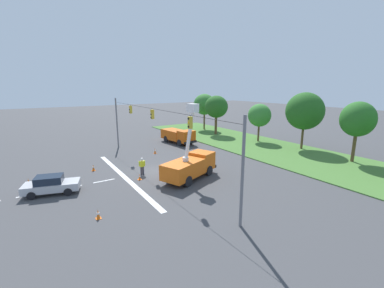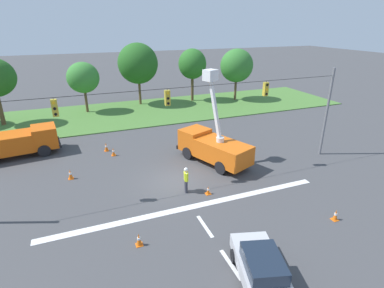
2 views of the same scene
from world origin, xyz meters
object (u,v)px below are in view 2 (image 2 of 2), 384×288
object	(u,v)px
tree_east_end	(237,66)
traffic_cone_mid_left	(106,147)
tree_centre	(83,78)
traffic_cone_near_bucket	(113,152)
road_worker	(186,178)
utility_truck_bucket_lift	(213,145)
traffic_cone_foreground_right	(70,174)
tree_east	(138,64)
tree_far_east	(192,64)
traffic_cone_foreground_left	(336,215)
utility_truck_support_near	(18,142)
traffic_cone_lane_edge_a	(208,190)
traffic_cone_lane_edge_b	(139,239)
sedan_silver	(262,270)

from	to	relation	value
tree_east_end	traffic_cone_mid_left	distance (m)	23.22
tree_centre	traffic_cone_near_bucket	size ratio (longest dim) A/B	8.62
road_worker	utility_truck_bucket_lift	bearing A→B (deg)	44.87
traffic_cone_foreground_right	traffic_cone_mid_left	world-z (taller)	traffic_cone_mid_left
tree_east	traffic_cone_near_bucket	size ratio (longest dim) A/B	11.33
tree_far_east	traffic_cone_foreground_left	size ratio (longest dim) A/B	10.71
utility_truck_bucket_lift	utility_truck_support_near	size ratio (longest dim) A/B	1.09
utility_truck_support_near	traffic_cone_lane_edge_a	size ratio (longest dim) A/B	11.37
tree_east_end	traffic_cone_foreground_right	xyz separation A→B (m)	(-22.29, -16.28, -4.46)
utility_truck_bucket_lift	traffic_cone_near_bucket	size ratio (longest dim) A/B	10.21
tree_centre	traffic_cone_foreground_right	bearing A→B (deg)	-97.21
utility_truck_support_near	traffic_cone_near_bucket	xyz separation A→B (m)	(7.29, -2.81, -0.90)
utility_truck_support_near	traffic_cone_mid_left	size ratio (longest dim) A/B	8.63
road_worker	traffic_cone_lane_edge_b	world-z (taller)	road_worker
utility_truck_support_near	traffic_cone_near_bucket	bearing A→B (deg)	-21.10
utility_truck_support_near	road_worker	bearing A→B (deg)	-43.64
tree_east	tree_east_end	xyz separation A→B (m)	(13.17, -2.42, -0.60)
road_worker	traffic_cone_foreground_right	world-z (taller)	road_worker
traffic_cone_foreground_left	traffic_cone_foreground_right	xyz separation A→B (m)	(-13.89, 10.58, 0.04)
traffic_cone_lane_edge_b	traffic_cone_foreground_right	bearing A→B (deg)	109.86
utility_truck_support_near	road_worker	xyz separation A→B (m)	(10.96, -10.45, -0.25)
utility_truck_bucket_lift	sedan_silver	distance (m)	12.20
traffic_cone_mid_left	utility_truck_support_near	bearing A→B (deg)	166.91
tree_centre	utility_truck_bucket_lift	bearing A→B (deg)	-65.33
traffic_cone_near_bucket	traffic_cone_lane_edge_b	distance (m)	11.58
traffic_cone_foreground_left	traffic_cone_foreground_right	bearing A→B (deg)	142.70
tree_east	traffic_cone_mid_left	world-z (taller)	tree_east
tree_far_east	sedan_silver	xyz separation A→B (m)	(-8.96, -30.85, -4.32)
road_worker	traffic_cone_near_bucket	bearing A→B (deg)	115.69
traffic_cone_mid_left	traffic_cone_near_bucket	bearing A→B (deg)	-70.10
tree_centre	utility_truck_bucket_lift	distance (m)	20.44
traffic_cone_lane_edge_a	tree_east	bearing A→B (deg)	88.09
tree_east_end	traffic_cone_lane_edge_b	size ratio (longest dim) A/B	9.94
utility_truck_bucket_lift	tree_centre	bearing A→B (deg)	114.67
traffic_cone_near_bucket	traffic_cone_lane_edge_a	bearing A→B (deg)	-59.76
sedan_silver	traffic_cone_lane_edge_a	distance (m)	7.49
traffic_cone_near_bucket	utility_truck_support_near	bearing A→B (deg)	158.90
utility_truck_support_near	road_worker	world-z (taller)	utility_truck_support_near
tree_centre	traffic_cone_foreground_left	size ratio (longest dim) A/B	9.14
traffic_cone_foreground_left	traffic_cone_foreground_right	distance (m)	17.46
traffic_cone_foreground_right	traffic_cone_foreground_left	bearing A→B (deg)	-37.30
tree_east	road_worker	size ratio (longest dim) A/B	4.53
traffic_cone_foreground_right	traffic_cone_near_bucket	distance (m)	4.53
utility_truck_support_near	traffic_cone_mid_left	world-z (taller)	utility_truck_support_near
tree_centre	tree_east	distance (m)	7.17
traffic_cone_lane_edge_b	traffic_cone_near_bucket	bearing A→B (deg)	88.52
sedan_silver	road_worker	world-z (taller)	road_worker
tree_far_east	utility_truck_support_near	world-z (taller)	tree_far_east
tree_far_east	traffic_cone_mid_left	world-z (taller)	tree_far_east
traffic_cone_near_bucket	utility_truck_bucket_lift	bearing A→B (deg)	-29.55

